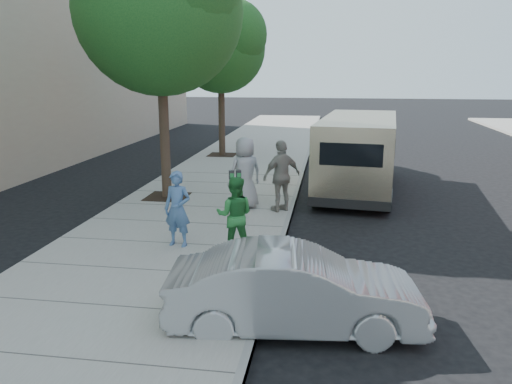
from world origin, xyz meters
TOP-DOWN VIEW (x-y plane):
  - ground at (0.00, 0.00)m, footprint 120.00×120.00m
  - sidewalk at (-1.00, 0.00)m, footprint 5.00×60.00m
  - curb_face at (1.44, 0.00)m, footprint 0.12×60.00m
  - tree_near at (-2.25, 2.40)m, footprint 4.62×4.60m
  - tree_far at (-2.25, 10.00)m, footprint 3.92×3.80m
  - parking_meter at (0.26, -0.15)m, footprint 0.30×0.19m
  - van at (3.31, 4.58)m, footprint 2.81×6.60m
  - sedan at (2.00, -4.51)m, footprint 3.92×1.72m
  - person_officer at (-0.70, -1.62)m, footprint 0.64×0.47m
  - person_green_shirt at (0.57, -1.84)m, footprint 0.81×0.65m
  - person_gray_shirt at (0.20, 1.56)m, footprint 1.12×1.06m
  - person_striped_polo at (1.20, 1.41)m, footprint 1.15×1.06m

SIDE VIEW (x-z plane):
  - ground at x=0.00m, z-range 0.00..0.00m
  - sidewalk at x=-1.00m, z-range 0.00..0.15m
  - curb_face at x=1.44m, z-range -0.01..0.15m
  - sedan at x=2.00m, z-range 0.00..1.25m
  - person_green_shirt at x=0.57m, z-range 0.15..1.74m
  - person_officer at x=-0.70m, z-range 0.15..1.76m
  - person_striped_polo at x=1.20m, z-range 0.15..2.04m
  - person_gray_shirt at x=0.20m, z-range 0.15..2.08m
  - parking_meter at x=0.26m, z-range 0.46..1.83m
  - van at x=3.31m, z-range 0.07..2.45m
  - tree_far at x=-2.25m, z-range 1.64..8.13m
  - tree_near at x=-2.25m, z-range 1.78..9.31m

